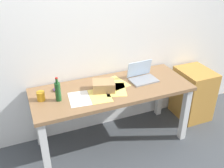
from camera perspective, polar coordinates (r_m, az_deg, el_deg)
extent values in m
plane|color=#42474C|center=(3.21, 0.00, -12.41)|extent=(8.00, 8.00, 0.00)
cube|color=white|center=(2.91, -3.04, 12.47)|extent=(5.20, 0.08, 2.60)
cube|color=olive|center=(2.79, 0.00, -1.26)|extent=(1.75, 0.68, 0.04)
cube|color=silver|center=(2.64, -14.73, -14.41)|extent=(0.07, 0.07, 0.70)
cube|color=silver|center=(3.15, 15.96, -6.59)|extent=(0.07, 0.07, 0.70)
cube|color=silver|center=(3.08, -16.39, -7.60)|extent=(0.07, 0.07, 0.70)
cube|color=silver|center=(3.53, 10.62, -1.82)|extent=(0.07, 0.07, 0.70)
cube|color=gray|center=(2.95, 7.10, 0.84)|extent=(0.32, 0.22, 0.02)
cube|color=silver|center=(2.98, 6.15, 3.47)|extent=(0.31, 0.06, 0.19)
cylinder|color=#1E5123|center=(2.57, -12.00, -1.72)|extent=(0.06, 0.06, 0.20)
cylinder|color=#1E5123|center=(2.52, -12.28, 0.71)|extent=(0.02, 0.02, 0.05)
cylinder|color=#B21E19|center=(2.50, -12.35, 1.31)|extent=(0.03, 0.03, 0.01)
ellipsoid|color=#724799|center=(2.80, -12.36, -1.06)|extent=(0.10, 0.12, 0.03)
cube|color=tan|center=(2.72, -1.88, -0.42)|extent=(0.28, 0.24, 0.11)
cylinder|color=gold|center=(2.65, -15.65, -2.61)|extent=(0.08, 0.08, 0.09)
cube|color=#F4E06B|center=(2.88, 0.80, 0.25)|extent=(0.28, 0.34, 0.00)
cube|color=white|center=(2.61, -7.28, -3.28)|extent=(0.24, 0.32, 0.00)
cube|color=#F4E06B|center=(2.64, -2.72, -2.62)|extent=(0.24, 0.32, 0.00)
cube|color=#F4E06B|center=(2.75, 0.86, -1.25)|extent=(0.29, 0.35, 0.00)
cube|color=#C68938|center=(3.62, 17.64, -2.06)|extent=(0.40, 0.48, 0.69)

